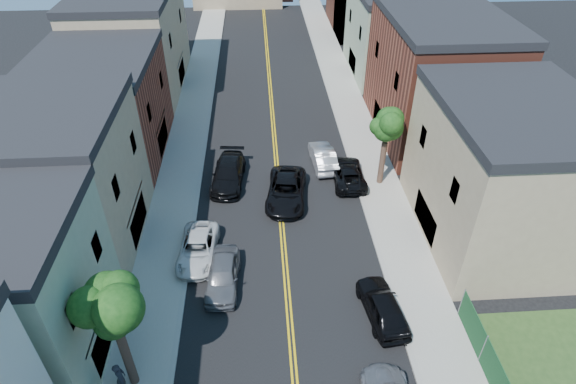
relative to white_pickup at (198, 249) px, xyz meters
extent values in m
cube|color=gray|center=(-2.40, 17.28, -0.62)|extent=(3.20, 100.00, 0.15)
cube|color=gray|center=(13.40, 17.28, -0.62)|extent=(3.20, 100.00, 0.15)
cube|color=gray|center=(-0.65, 17.28, -0.62)|extent=(0.30, 100.00, 0.15)
cube|color=gray|center=(11.65, 17.28, -0.62)|extent=(0.30, 100.00, 0.15)
cube|color=#998466|center=(-8.50, 2.28, 3.80)|extent=(9.00, 10.00, 9.00)
cube|color=brown|center=(-8.50, 13.28, 3.30)|extent=(9.00, 12.00, 8.00)
cube|color=#998466|center=(-8.50, 27.28, 4.05)|extent=(9.00, 16.00, 9.50)
cube|color=#998466|center=(19.50, 1.28, 3.80)|extent=(9.00, 12.00, 9.00)
cube|color=brown|center=(19.50, 15.28, 4.30)|extent=(9.00, 14.00, 10.00)
cube|color=gray|center=(19.50, 29.28, 3.55)|extent=(9.00, 12.00, 8.50)
cylinder|color=#34211A|center=(-2.40, -8.72, 1.43)|extent=(0.44, 0.44, 3.96)
sphere|color=#10360E|center=(-2.40, -8.72, 5.75)|extent=(5.20, 5.20, 5.20)
sphere|color=#10360E|center=(-1.88, -9.11, 6.79)|extent=(3.90, 3.90, 3.90)
sphere|color=#10360E|center=(-2.92, -8.20, 5.23)|extent=(3.64, 3.64, 3.64)
cylinder|color=#34211A|center=(13.40, 7.28, 1.21)|extent=(0.44, 0.44, 3.52)
sphere|color=#10360E|center=(13.40, 7.28, 4.95)|extent=(4.40, 4.40, 4.40)
sphere|color=#10360E|center=(13.84, 6.95, 5.83)|extent=(3.30, 3.30, 3.30)
sphere|color=#10360E|center=(12.96, 7.72, 4.51)|extent=(3.08, 3.08, 3.08)
imported|color=silver|center=(0.00, 0.00, 0.00)|extent=(2.60, 5.15, 1.40)
imported|color=#56585D|center=(1.70, -2.50, 0.10)|extent=(2.15, 4.79, 1.60)
imported|color=black|center=(1.65, 8.20, 0.13)|extent=(2.87, 5.90, 1.65)
imported|color=black|center=(10.69, -5.44, 0.10)|extent=(2.51, 4.92, 1.61)
imported|color=#B5B7BD|center=(9.30, 10.19, 0.10)|extent=(2.05, 4.96, 1.60)
imported|color=black|center=(10.95, 7.81, 0.02)|extent=(2.40, 5.17, 1.43)
imported|color=black|center=(6.00, 5.69, 0.13)|extent=(3.50, 6.24, 1.65)
imported|color=#25252C|center=(-2.80, -9.18, 0.44)|extent=(0.64, 0.82, 1.98)
camera|label=1|loc=(4.29, -22.47, 20.95)|focal=29.65mm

